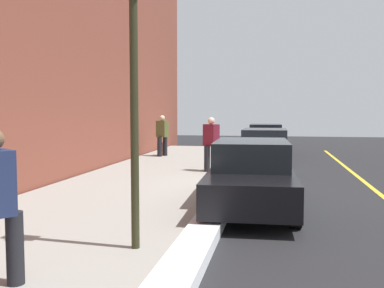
# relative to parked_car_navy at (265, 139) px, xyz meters

# --- Properties ---
(ground_plane) EXTENTS (56.00, 56.00, 0.00)m
(ground_plane) POSITION_rel_parked_car_navy_xyz_m (12.01, 0.02, -0.76)
(ground_plane) COLOR black
(sidewalk) EXTENTS (28.00, 4.60, 0.15)m
(sidewalk) POSITION_rel_parked_car_navy_xyz_m (12.01, -3.28, -0.68)
(sidewalk) COLOR gray
(sidewalk) RESTS_ON ground
(snow_bank_curb) EXTENTS (6.10, 0.56, 0.22)m
(snow_bank_curb) POSITION_rel_parked_car_navy_xyz_m (17.32, -0.68, -0.65)
(snow_bank_curb) COLOR white
(snow_bank_curb) RESTS_ON ground
(parked_car_navy) EXTENTS (4.59, 1.99, 1.51)m
(parked_car_navy) POSITION_rel_parked_car_navy_xyz_m (0.00, 0.00, 0.00)
(parked_car_navy) COLOR black
(parked_car_navy) RESTS_ON ground
(parked_car_white) EXTENTS (4.44, 1.91, 1.51)m
(parked_car_white) POSITION_rel_parked_car_navy_xyz_m (6.63, 0.12, -0.00)
(parked_car_white) COLOR black
(parked_car_white) RESTS_ON ground
(parked_car_black) EXTENTS (4.75, 2.04, 1.51)m
(parked_car_black) POSITION_rel_parked_car_navy_xyz_m (13.33, -0.00, 0.00)
(parked_car_black) COLOR black
(parked_car_black) RESTS_ON ground
(pedestrian_olive_coat) EXTENTS (0.58, 0.58, 1.85)m
(pedestrian_olive_coat) POSITION_rel_parked_car_navy_xyz_m (3.99, -4.51, 0.38)
(pedestrian_olive_coat) COLOR black
(pedestrian_olive_coat) RESTS_ON sidewalk
(pedestrian_burgundy_coat) EXTENTS (0.53, 0.58, 1.82)m
(pedestrian_burgundy_coat) POSITION_rel_parked_car_navy_xyz_m (8.51, -1.62, 0.36)
(pedestrian_burgundy_coat) COLOR black
(pedestrian_burgundy_coat) RESTS_ON sidewalk
(traffic_light_pole) EXTENTS (0.35, 0.26, 4.40)m
(traffic_light_pole) POSITION_rel_parked_car_navy_xyz_m (17.00, -1.50, 2.36)
(traffic_light_pole) COLOR #2D2D19
(traffic_light_pole) RESTS_ON sidewalk
(rolling_suitcase) EXTENTS (0.34, 0.22, 0.94)m
(rolling_suitcase) POSITION_rel_parked_car_navy_xyz_m (3.62, -4.70, -0.31)
(rolling_suitcase) COLOR #471E19
(rolling_suitcase) RESTS_ON sidewalk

